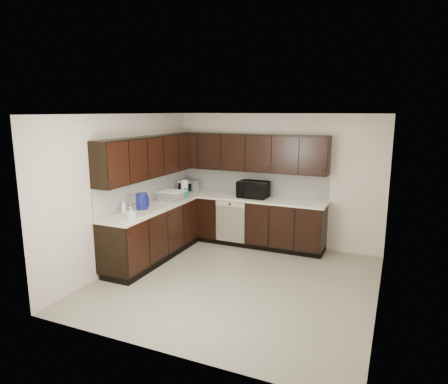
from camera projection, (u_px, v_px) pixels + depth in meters
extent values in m
plane|color=gray|center=(236.00, 282.00, 6.06)|extent=(4.00, 4.00, 0.00)
plane|color=white|center=(238.00, 114.00, 5.56)|extent=(4.00, 4.00, 0.00)
cube|color=beige|center=(276.00, 180.00, 7.60)|extent=(4.00, 0.02, 2.50)
cube|color=beige|center=(125.00, 191.00, 6.60)|extent=(0.02, 4.00, 2.50)
cube|color=beige|center=(384.00, 216.00, 5.02)|extent=(0.02, 4.00, 2.50)
cube|color=beige|center=(163.00, 242.00, 4.01)|extent=(4.00, 0.02, 2.50)
cube|color=black|center=(246.00, 222.00, 7.69)|extent=(3.00, 0.60, 0.90)
cube|color=black|center=(152.00, 234.00, 6.91)|extent=(0.60, 2.20, 0.90)
cube|color=black|center=(246.00, 241.00, 7.80)|extent=(3.00, 0.54, 0.10)
cube|color=black|center=(154.00, 256.00, 6.98)|extent=(0.54, 2.20, 0.10)
cube|color=#EFE3D1|center=(246.00, 198.00, 7.60)|extent=(3.03, 0.63, 0.04)
cube|color=#EFE3D1|center=(151.00, 208.00, 6.81)|extent=(0.63, 2.23, 0.04)
cube|color=white|center=(251.00, 182.00, 7.80)|extent=(3.00, 0.02, 0.48)
cube|color=white|center=(147.00, 188.00, 7.14)|extent=(0.02, 2.80, 0.48)
cube|color=black|center=(249.00, 153.00, 7.55)|extent=(3.00, 0.33, 0.70)
cube|color=black|center=(147.00, 157.00, 6.82)|extent=(0.33, 2.47, 0.70)
cube|color=beige|center=(230.00, 222.00, 7.50)|extent=(0.58, 0.02, 0.78)
cube|color=beige|center=(230.00, 204.00, 7.43)|extent=(0.58, 0.03, 0.08)
cylinder|color=black|center=(230.00, 204.00, 7.41)|extent=(0.04, 0.02, 0.04)
cube|color=beige|center=(142.00, 210.00, 6.53)|extent=(0.54, 0.82, 0.03)
cube|color=beige|center=(135.00, 218.00, 6.37)|extent=(0.42, 0.34, 0.16)
cube|color=beige|center=(149.00, 213.00, 6.73)|extent=(0.42, 0.34, 0.16)
cylinder|color=silver|center=(130.00, 202.00, 6.59)|extent=(0.03, 0.03, 0.26)
cylinder|color=silver|center=(133.00, 195.00, 6.55)|extent=(0.14, 0.02, 0.02)
cylinder|color=#B2B2B7|center=(135.00, 217.00, 6.36)|extent=(0.20, 0.20, 0.10)
imported|color=black|center=(253.00, 189.00, 7.50)|extent=(0.57, 0.39, 0.31)
imported|color=gray|center=(131.00, 214.00, 5.95)|extent=(0.11, 0.11, 0.20)
imported|color=gray|center=(124.00, 207.00, 6.29)|extent=(0.10, 0.10, 0.24)
cube|color=silver|center=(188.00, 186.00, 8.06)|extent=(0.37, 0.28, 0.23)
cube|color=silver|center=(172.00, 196.00, 7.24)|extent=(0.51, 0.43, 0.17)
cylinder|color=navy|center=(142.00, 202.00, 6.53)|extent=(0.20, 0.20, 0.29)
cylinder|color=#0B7C78|center=(186.00, 193.00, 7.50)|extent=(0.10, 0.10, 0.18)
cylinder|color=white|center=(185.00, 188.00, 7.70)|extent=(0.17, 0.17, 0.30)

